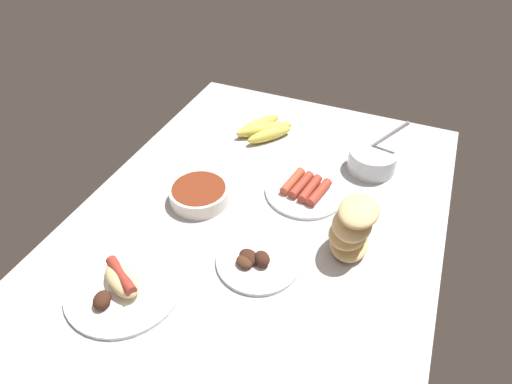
{
  "coord_description": "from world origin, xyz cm",
  "views": [
    {
      "loc": [
        -74.71,
        -30.2,
        78.07
      ],
      "look_at": [
        4.22,
        2.95,
        3.0
      ],
      "focal_mm": 30.44,
      "sensor_mm": 36.0,
      "label": 1
    }
  ],
  "objects_px": {
    "banana_bunch": "(264,129)",
    "bowl_chili": "(199,193)",
    "plate_grilled_meat": "(257,260)",
    "plate_hotdog_assembled": "(123,284)",
    "plate_sausages": "(305,190)",
    "bread_stack": "(352,228)",
    "bowl_coleslaw": "(372,159)"
  },
  "relations": [
    {
      "from": "bread_stack",
      "to": "bowl_chili",
      "type": "distance_m",
      "value": 0.41
    },
    {
      "from": "plate_hotdog_assembled",
      "to": "banana_bunch",
      "type": "xyz_separation_m",
      "value": [
        0.68,
        -0.06,
        0.0
      ]
    },
    {
      "from": "bread_stack",
      "to": "plate_grilled_meat",
      "type": "bearing_deg",
      "value": 123.49
    },
    {
      "from": "plate_hotdog_assembled",
      "to": "plate_grilled_meat",
      "type": "bearing_deg",
      "value": -53.2
    },
    {
      "from": "banana_bunch",
      "to": "plate_hotdog_assembled",
      "type": "bearing_deg",
      "value": 175.23
    },
    {
      "from": "plate_sausages",
      "to": "bread_stack",
      "type": "xyz_separation_m",
      "value": [
        -0.15,
        -0.16,
        0.06
      ]
    },
    {
      "from": "bread_stack",
      "to": "bowl_chili",
      "type": "relative_size",
      "value": 0.91
    },
    {
      "from": "plate_sausages",
      "to": "bowl_coleslaw",
      "type": "relative_size",
      "value": 1.41
    },
    {
      "from": "plate_sausages",
      "to": "bowl_chili",
      "type": "relative_size",
      "value": 1.38
    },
    {
      "from": "banana_bunch",
      "to": "bowl_chili",
      "type": "bearing_deg",
      "value": 173.54
    },
    {
      "from": "bowl_chili",
      "to": "bowl_coleslaw",
      "type": "relative_size",
      "value": 1.03
    },
    {
      "from": "plate_hotdog_assembled",
      "to": "bowl_chili",
      "type": "distance_m",
      "value": 0.32
    },
    {
      "from": "bread_stack",
      "to": "bowl_chili",
      "type": "bearing_deg",
      "value": 87.58
    },
    {
      "from": "plate_grilled_meat",
      "to": "bowl_chili",
      "type": "xyz_separation_m",
      "value": [
        0.14,
        0.22,
        0.01
      ]
    },
    {
      "from": "bowl_chili",
      "to": "bread_stack",
      "type": "bearing_deg",
      "value": -92.42
    },
    {
      "from": "bowl_coleslaw",
      "to": "bowl_chili",
      "type": "bearing_deg",
      "value": 128.42
    },
    {
      "from": "bread_stack",
      "to": "bowl_coleslaw",
      "type": "relative_size",
      "value": 0.94
    },
    {
      "from": "plate_hotdog_assembled",
      "to": "banana_bunch",
      "type": "bearing_deg",
      "value": -4.77
    },
    {
      "from": "plate_grilled_meat",
      "to": "banana_bunch",
      "type": "distance_m",
      "value": 0.53
    },
    {
      "from": "plate_hotdog_assembled",
      "to": "bread_stack",
      "type": "height_order",
      "value": "bread_stack"
    },
    {
      "from": "plate_hotdog_assembled",
      "to": "plate_sausages",
      "type": "bearing_deg",
      "value": -30.36
    },
    {
      "from": "plate_sausages",
      "to": "bowl_chili",
      "type": "xyz_separation_m",
      "value": [
        -0.14,
        0.25,
        0.01
      ]
    },
    {
      "from": "plate_grilled_meat",
      "to": "plate_hotdog_assembled",
      "type": "bearing_deg",
      "value": 126.8
    },
    {
      "from": "bowl_chili",
      "to": "plate_grilled_meat",
      "type": "bearing_deg",
      "value": -121.74
    },
    {
      "from": "plate_sausages",
      "to": "plate_grilled_meat",
      "type": "height_order",
      "value": "plate_grilled_meat"
    },
    {
      "from": "plate_grilled_meat",
      "to": "plate_sausages",
      "type": "bearing_deg",
      "value": -5.56
    },
    {
      "from": "bread_stack",
      "to": "plate_sausages",
      "type": "bearing_deg",
      "value": 45.35
    },
    {
      "from": "plate_sausages",
      "to": "bread_stack",
      "type": "height_order",
      "value": "bread_stack"
    },
    {
      "from": "bowl_chili",
      "to": "banana_bunch",
      "type": "bearing_deg",
      "value": -6.46
    },
    {
      "from": "banana_bunch",
      "to": "bowl_coleslaw",
      "type": "relative_size",
      "value": 1.25
    },
    {
      "from": "bowl_chili",
      "to": "plate_hotdog_assembled",
      "type": "bearing_deg",
      "value": 177.14
    },
    {
      "from": "banana_bunch",
      "to": "bowl_coleslaw",
      "type": "height_order",
      "value": "bowl_coleslaw"
    }
  ]
}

